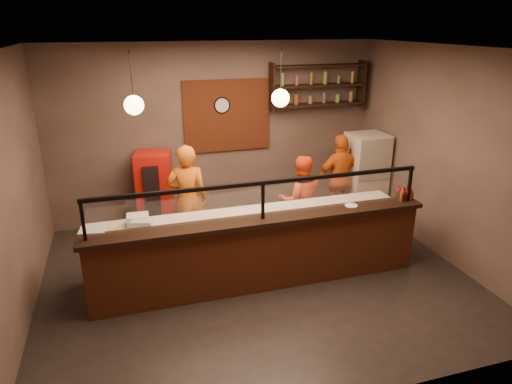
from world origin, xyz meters
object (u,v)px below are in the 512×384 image
object	(u,v)px
cook_left	(188,199)
pepper_mill	(403,194)
cook_mid	(300,200)
fridge	(365,176)
pizza_dough	(239,218)
wall_clock	(222,105)
red_cooler	(155,191)
cook_right	(340,179)
condiment_caddy	(404,196)

from	to	relation	value
cook_left	pepper_mill	distance (m)	3.28
cook_left	cook_mid	bearing A→B (deg)	-178.19
fridge	pizza_dough	distance (m)	3.15
wall_clock	pepper_mill	bearing A→B (deg)	-52.74
cook_mid	red_cooler	bearing A→B (deg)	-20.92
cook_right	pizza_dough	world-z (taller)	cook_right
cook_left	cook_mid	xyz separation A→B (m)	(1.80, -0.31, -0.12)
fridge	pepper_mill	size ratio (longest dim) A/B	8.31
cook_mid	pepper_mill	bearing A→B (deg)	144.95
cook_left	red_cooler	size ratio (longest dim) A/B	1.25
pizza_dough	pepper_mill	distance (m)	2.42
condiment_caddy	cook_left	bearing A→B (deg)	154.69
red_cooler	pizza_dough	xyz separation A→B (m)	(1.00, -2.00, 0.20)
wall_clock	cook_right	xyz separation A→B (m)	(1.95, -0.97, -1.28)
red_cooler	pepper_mill	distance (m)	4.17
wall_clock	pepper_mill	world-z (taller)	wall_clock
wall_clock	pepper_mill	xyz separation A→B (m)	(2.06, -2.71, -0.94)
pizza_dough	cook_mid	bearing A→B (deg)	30.31
fridge	cook_mid	bearing A→B (deg)	-157.00
cook_mid	condiment_caddy	bearing A→B (deg)	146.31
cook_left	cook_right	distance (m)	2.85
cook_mid	pizza_dough	size ratio (longest dim) A/B	2.78
condiment_caddy	wall_clock	bearing A→B (deg)	127.93
cook_left	pizza_dough	xyz separation A→B (m)	(0.57, -1.03, 0.03)
pizza_dough	pepper_mill	xyz separation A→B (m)	(2.37, -0.40, 0.25)
cook_mid	pepper_mill	xyz separation A→B (m)	(1.15, -1.12, 0.40)
condiment_caddy	pepper_mill	xyz separation A→B (m)	(-0.04, -0.02, 0.04)
cook_right	pizza_dough	bearing A→B (deg)	29.51
cook_right	fridge	distance (m)	0.55
cook_right	pizza_dough	distance (m)	2.63
cook_right	fridge	world-z (taller)	cook_right
fridge	pepper_mill	bearing A→B (deg)	-104.42
cook_mid	fridge	xyz separation A→B (m)	(1.58, 0.70, 0.04)
cook_left	fridge	distance (m)	3.40
wall_clock	fridge	size ratio (longest dim) A/B	0.19
cook_left	red_cooler	xyz separation A→B (m)	(-0.43, 0.98, -0.17)
pepper_mill	pizza_dough	bearing A→B (deg)	170.42
fridge	pepper_mill	distance (m)	1.90
cook_right	condiment_caddy	xyz separation A→B (m)	(0.15, -1.73, 0.29)
wall_clock	cook_right	distance (m)	2.52
cook_left	pepper_mill	world-z (taller)	cook_left
cook_right	cook_mid	bearing A→B (deg)	30.13
cook_right	fridge	xyz separation A→B (m)	(0.55, 0.07, -0.02)
wall_clock	fridge	world-z (taller)	wall_clock
cook_mid	red_cooler	size ratio (longest dim) A/B	1.08
pizza_dough	cook_left	bearing A→B (deg)	119.14
wall_clock	cook_right	world-z (taller)	wall_clock
wall_clock	pepper_mill	size ratio (longest dim) A/B	1.56
cook_right	wall_clock	bearing A→B (deg)	-27.69
red_cooler	cook_left	bearing A→B (deg)	-56.03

